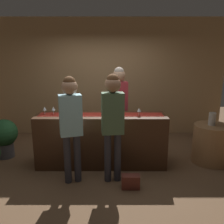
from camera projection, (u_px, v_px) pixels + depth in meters
ground_plane at (101, 164)px, 4.57m from camera, size 10.00×10.00×0.00m
back_wall at (103, 78)px, 6.07m from camera, size 6.00×0.12×2.90m
bar_counter at (100, 140)px, 4.46m from camera, size 2.36×0.60×0.97m
counter_runner_cloth at (100, 115)px, 4.34m from camera, size 2.24×0.28×0.01m
wine_bottle_green at (73, 109)px, 4.32m from camera, size 0.07×0.07×0.30m
wine_bottle_clear at (114, 108)px, 4.33m from camera, size 0.07×0.07×0.30m
wine_glass_near_customer at (138, 110)px, 4.23m from camera, size 0.07×0.07×0.14m
wine_glass_mid_counter at (43, 109)px, 4.33m from camera, size 0.07×0.07×0.14m
wine_glass_far_end at (52, 109)px, 4.33m from camera, size 0.07×0.07×0.14m
bartender at (118, 100)px, 4.87m from camera, size 0.37×0.25×1.79m
customer_sipping at (112, 117)px, 3.72m from camera, size 0.36×0.25×1.75m
customer_browsing at (70, 119)px, 3.69m from camera, size 0.38×0.29×1.72m
round_side_table at (210, 144)px, 4.58m from camera, size 0.68×0.68×0.74m
vase_on_side_table at (211, 119)px, 4.47m from camera, size 0.13×0.13×0.24m
potted_plant_tall at (3, 136)px, 4.77m from camera, size 0.54×0.54×0.78m
handbag at (130, 182)px, 3.72m from camera, size 0.28×0.14×0.22m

